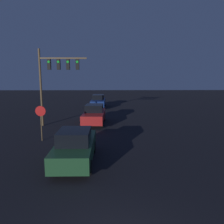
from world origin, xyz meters
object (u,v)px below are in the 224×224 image
car_mid (94,115)px  car_far (98,101)px  car_near (75,146)px  stop_sign (41,117)px  traffic_signal_mast (55,73)px

car_mid → car_far: same height
car_mid → car_far: (-0.09, 10.04, 0.00)m
car_near → car_mid: size_ratio=0.99×
car_near → stop_sign: size_ratio=1.93×
car_mid → traffic_signal_mast: size_ratio=0.71×
traffic_signal_mast → stop_sign: 5.39m
car_mid → stop_sign: stop_sign is taller
car_far → stop_sign: (-3.17, -15.23, 0.81)m
car_near → stop_sign: (-2.87, 3.82, 0.81)m
traffic_signal_mast → car_near: bearing=-70.8°
car_mid → stop_sign: size_ratio=1.95×
car_near → car_far: same height
car_near → traffic_signal_mast: size_ratio=0.70×
traffic_signal_mast → stop_sign: size_ratio=2.76×
car_mid → car_far: 10.04m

